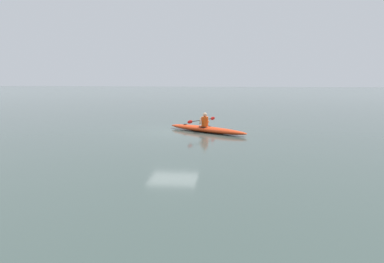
# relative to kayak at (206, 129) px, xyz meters

# --- Properties ---
(ground_plane) EXTENTS (160.00, 160.00, 0.00)m
(ground_plane) POSITION_rel_kayak_xyz_m (1.71, 0.23, -0.15)
(ground_plane) COLOR #384742
(kayak) EXTENTS (4.41, 3.18, 0.30)m
(kayak) POSITION_rel_kayak_xyz_m (0.00, 0.00, 0.00)
(kayak) COLOR red
(kayak) RESTS_ON ground
(kayaker) EXTENTS (1.28, 1.96, 0.70)m
(kayaker) POSITION_rel_kayak_xyz_m (0.11, -0.07, 0.44)
(kayaker) COLOR #E04C14
(kayaker) RESTS_ON kayak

